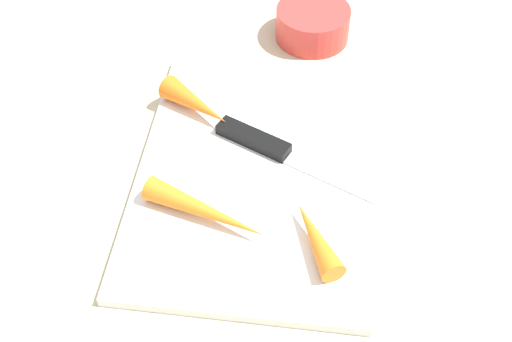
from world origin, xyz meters
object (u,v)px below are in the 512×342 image
(knife, at_px, (263,144))
(carrot_medium, at_px, (196,104))
(carrot_longest, at_px, (206,211))
(carrot_shortest, at_px, (315,237))
(small_bowl, at_px, (313,24))
(cutting_board, at_px, (256,175))

(knife, xyz_separation_m, carrot_medium, (-0.05, -0.09, 0.01))
(carrot_longest, relative_size, carrot_shortest, 1.52)
(knife, distance_m, small_bowl, 0.23)
(carrot_medium, bearing_deg, small_bowl, 88.00)
(cutting_board, xyz_separation_m, carrot_medium, (-0.08, -0.08, 0.02))
(carrot_longest, bearing_deg, small_bowl, 95.29)
(cutting_board, bearing_deg, carrot_shortest, 37.92)
(carrot_longest, distance_m, carrot_shortest, 0.12)
(carrot_longest, bearing_deg, cutting_board, 79.43)
(knife, distance_m, carrot_longest, 0.12)
(carrot_longest, xyz_separation_m, carrot_medium, (-0.16, -0.04, 0.00))
(knife, bearing_deg, carrot_longest, -88.32)
(carrot_shortest, bearing_deg, cutting_board, 11.09)
(cutting_board, bearing_deg, carrot_longest, -30.40)
(knife, distance_m, carrot_medium, 0.10)
(cutting_board, bearing_deg, knife, 174.25)
(cutting_board, distance_m, carrot_medium, 0.12)
(carrot_longest, bearing_deg, carrot_medium, 124.01)
(carrot_medium, bearing_deg, carrot_shortest, -15.56)
(carrot_shortest, distance_m, small_bowl, 0.35)
(cutting_board, relative_size, carrot_longest, 2.58)
(cutting_board, xyz_separation_m, carrot_longest, (0.07, -0.04, 0.02))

